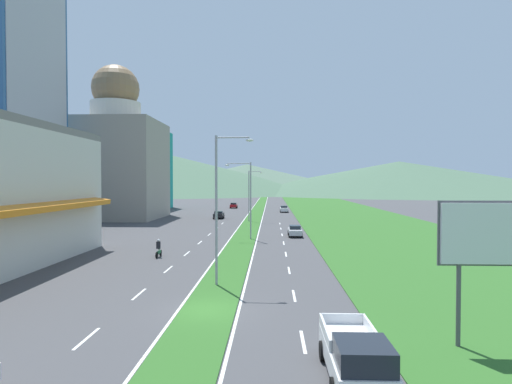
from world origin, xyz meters
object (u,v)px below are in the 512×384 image
Objects in this scene: street_lamp_near at (220,201)px; street_lamp_far at (250,193)px; street_lamp_mid at (248,195)px; motorcycle_rider at (159,250)px; car_1 at (284,209)px; billboard_roadside at (505,239)px; car_4 at (234,205)px; pickup_truck_0 at (356,357)px; car_0 at (295,231)px; car_3 at (219,215)px.

street_lamp_near is 1.13× the size of street_lamp_far.
motorcycle_rider is (-8.04, -13.04, -4.97)m from street_lamp_mid.
motorcycle_rider is (-14.10, -60.94, -0.05)m from car_1.
street_lamp_mid is 37.17m from billboard_roadside.
car_4 is at bearing 94.58° from street_lamp_near.
street_lamp_near is 5.35× the size of motorcycle_rider.
street_lamp_near is 47.86m from street_lamp_far.
street_lamp_mid is at bearing -170.85° from pickup_truck_0.
billboard_roadside reaches higher than car_0.
car_0 is 2.19× the size of motorcycle_rider.
car_1 is 1.00× the size of car_4.
car_3 reaches higher than car_0.
street_lamp_far is 1.44× the size of billboard_roadside.
billboard_roadside reaches higher than car_4.
car_4 is at bearing 0.04° from car_3.
pickup_truck_0 is (13.75, -101.24, 0.22)m from car_4.
pickup_truck_0 is at bearing -0.10° from car_0.
car_1 is 0.80× the size of pickup_truck_0.
car_0 is at bearing -166.98° from car_4.
car_4 is at bearing 99.71° from street_lamp_far.
pickup_truck_0 is at bearing -154.16° from billboard_roadside.
street_lamp_near is 1.62× the size of billboard_roadside.
car_1 reaches higher than car_0.
billboard_roadside is 1.61× the size of car_3.
car_1 is at bearing -37.14° from car_3.
car_3 is 69.44m from pickup_truck_0.
pickup_truck_0 is at bearing -172.26° from car_4.
car_0 is 29.98m from car_3.
car_4 is (-6.70, 39.15, -4.63)m from street_lamp_far.
street_lamp_near is 2.48× the size of car_4.
pickup_truck_0 is at bearing -168.60° from car_3.
street_lamp_near is 1.08× the size of street_lamp_mid.
billboard_roadside is at bearing -37.40° from street_lamp_near.
street_lamp_near is at bearing -154.53° from pickup_truck_0.
street_lamp_near is at bearing -14.14° from car_0.
motorcycle_rider is at bearing -100.94° from street_lamp_far.
car_4 is (-7.60, 63.07, -4.95)m from street_lamp_mid.
car_0 is at bearing 179.90° from pickup_truck_0.
street_lamp_near is at bearing -89.68° from street_lamp_far.
pickup_truck_0 is at bearing -80.85° from street_lamp_mid.
street_lamp_far is 60.30m from billboard_roadside.
pickup_truck_0 is (7.05, -62.09, -4.42)m from street_lamp_far.
motorcycle_rider reaches higher than car_3.
pickup_truck_0 is 2.70× the size of motorcycle_rider.
car_1 is 1.05× the size of car_3.
pickup_truck_0 is at bearing -83.52° from street_lamp_far.
pickup_truck_0 is at bearing -150.54° from motorcycle_rider.
billboard_roadside is at bearing 115.84° from pickup_truck_0.
street_lamp_far reaches higher than pickup_truck_0.
street_lamp_far is at bearing 92.15° from street_lamp_mid.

